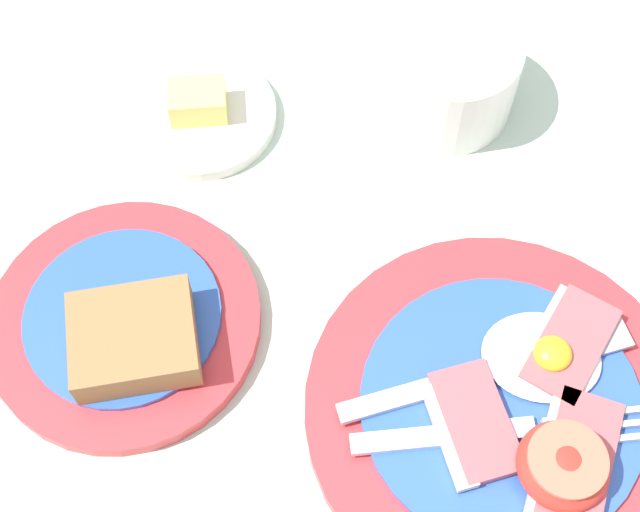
# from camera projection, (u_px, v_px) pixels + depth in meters

# --- Properties ---
(ground_plane) EXTENTS (3.00, 3.00, 0.00)m
(ground_plane) POSITION_uv_depth(u_px,v_px,m) (312.00, 432.00, 0.53)
(ground_plane) COLOR #B7CCB7
(breakfast_plate) EXTENTS (0.23, 0.23, 0.04)m
(breakfast_plate) POSITION_uv_depth(u_px,v_px,m) (510.00, 412.00, 0.53)
(breakfast_plate) COLOR red
(breakfast_plate) RESTS_ON ground_plane
(bread_plate) EXTENTS (0.17, 0.17, 0.04)m
(bread_plate) POSITION_uv_depth(u_px,v_px,m) (127.00, 324.00, 0.55)
(bread_plate) COLOR red
(bread_plate) RESTS_ON ground_plane
(sugar_cup) EXTENTS (0.10, 0.10, 0.06)m
(sugar_cup) POSITION_uv_depth(u_px,v_px,m) (448.00, 73.00, 0.63)
(sugar_cup) COLOR white
(sugar_cup) RESTS_ON ground_plane
(butter_dish) EXTENTS (0.11, 0.11, 0.03)m
(butter_dish) POSITION_uv_depth(u_px,v_px,m) (200.00, 113.00, 0.64)
(butter_dish) COLOR silver
(butter_dish) RESTS_ON ground_plane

